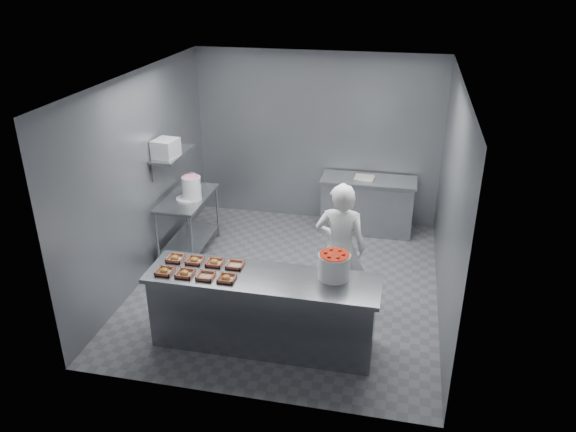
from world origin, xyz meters
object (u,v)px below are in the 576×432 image
(tray_2, at_px, (206,276))
(tray_3, at_px, (227,278))
(glaze_bucket, at_px, (192,188))
(worker, at_px, (340,249))
(prep_table, at_px, (188,216))
(service_counter, at_px, (263,311))
(appliance, at_px, (166,148))
(tray_0, at_px, (165,271))
(tray_6, at_px, (215,262))
(tray_1, at_px, (185,273))
(tray_4, at_px, (175,258))
(back_counter, at_px, (367,205))
(tray_5, at_px, (195,260))
(tray_7, at_px, (235,265))
(strawberry_tub, at_px, (334,265))

(tray_2, bearing_deg, tray_3, -0.00)
(tray_3, bearing_deg, glaze_bucket, 119.90)
(worker, bearing_deg, prep_table, -23.54)
(service_counter, bearing_deg, appliance, 135.91)
(tray_0, bearing_deg, prep_table, 105.08)
(service_counter, relative_size, prep_table, 2.17)
(tray_6, height_order, worker, worker)
(prep_table, bearing_deg, tray_1, -69.01)
(tray_3, bearing_deg, worker, 43.85)
(service_counter, relative_size, worker, 1.52)
(tray_6, distance_m, glaze_bucket, 1.98)
(tray_2, bearing_deg, service_counter, 14.12)
(service_counter, height_order, tray_2, tray_2)
(service_counter, relative_size, tray_4, 13.88)
(back_counter, bearing_deg, tray_5, -119.37)
(tray_5, distance_m, appliance, 2.03)
(tray_0, bearing_deg, tray_7, 22.70)
(prep_table, height_order, appliance, appliance)
(prep_table, distance_m, tray_2, 2.37)
(appliance, bearing_deg, glaze_bucket, 32.19)
(tray_0, xyz_separation_m, tray_4, (0.00, 0.30, 0.00))
(back_counter, bearing_deg, strawberry_tub, -92.46)
(tray_1, height_order, appliance, appliance)
(back_counter, height_order, tray_4, tray_4)
(tray_0, bearing_deg, tray_2, 0.00)
(tray_3, xyz_separation_m, worker, (1.11, 1.06, -0.07))
(glaze_bucket, bearing_deg, tray_7, -55.91)
(service_counter, distance_m, tray_5, 0.98)
(tray_6, bearing_deg, tray_7, 0.00)
(service_counter, bearing_deg, back_counter, 74.52)
(tray_6, distance_m, worker, 1.55)
(service_counter, distance_m, back_counter, 3.37)
(tray_3, bearing_deg, service_counter, 22.55)
(tray_2, distance_m, appliance, 2.40)
(tray_0, xyz_separation_m, appliance, (-0.74, 1.91, 0.77))
(worker, bearing_deg, back_counter, -93.95)
(prep_table, height_order, tray_2, tray_2)
(tray_7, distance_m, glaze_bucket, 2.10)
(prep_table, height_order, tray_3, tray_3)
(tray_1, xyz_separation_m, tray_3, (0.48, 0.00, 0.00))
(tray_7, bearing_deg, back_counter, 67.86)
(tray_1, distance_m, tray_7, 0.57)
(tray_5, relative_size, worker, 0.11)
(worker, bearing_deg, tray_1, 33.73)
(service_counter, xyz_separation_m, strawberry_tub, (0.77, 0.15, 0.60))
(prep_table, bearing_deg, tray_2, -63.47)
(service_counter, height_order, tray_0, tray_0)
(worker, bearing_deg, tray_2, 38.26)
(tray_0, xyz_separation_m, tray_5, (0.24, 0.30, 0.00))
(tray_3, relative_size, appliance, 0.56)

